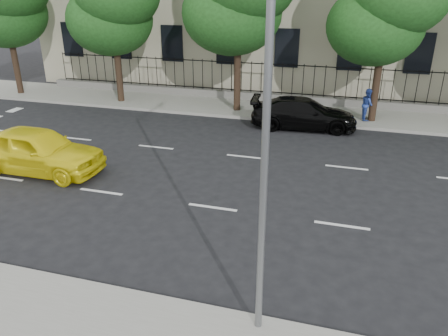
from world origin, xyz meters
name	(u,v)px	position (x,y,z in m)	size (l,w,h in m)	color
ground	(185,250)	(0.00, 0.00, 0.00)	(120.00, 120.00, 0.00)	black
far_sidewalk	(276,110)	(0.00, 14.00, 0.07)	(60.00, 4.00, 0.15)	gray
lane_markings	(231,179)	(0.00, 4.75, 0.01)	(49.60, 4.62, 0.01)	silver
iron_fence	(281,93)	(0.00, 15.70, 0.65)	(30.00, 0.50, 2.20)	slate
street_light	(274,76)	(2.50, -1.77, 5.15)	(0.25, 3.32, 8.05)	slate
yellow_taxi	(37,150)	(-7.11, 3.40, 0.86)	(2.02, 5.03, 1.71)	yellow
black_sedan	(304,113)	(1.77, 11.49, 0.73)	(2.05, 5.05, 1.47)	black
pedestrian_far	(368,104)	(4.74, 13.23, 0.94)	(0.77, 0.60, 1.59)	#2A439C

